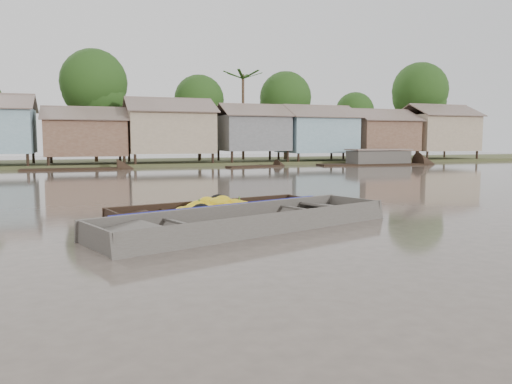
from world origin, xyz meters
name	(u,v)px	position (x,y,z in m)	size (l,w,h in m)	color
ground	(279,229)	(0.00, 0.00, 0.00)	(120.00, 120.00, 0.00)	#53483F
riverbank	(171,128)	(3.03, 31.86, 3.07)	(120.00, 12.47, 10.22)	#384723
banana_boat	(214,212)	(-0.99, 2.19, 0.16)	(5.86, 2.63, 0.80)	black
viewer_boat	(250,226)	(-0.61, 0.34, 0.06)	(7.70, 4.30, 0.60)	#47403C
distant_boats	(326,164)	(13.59, 23.95, 0.22)	(46.43, 16.26, 1.38)	black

